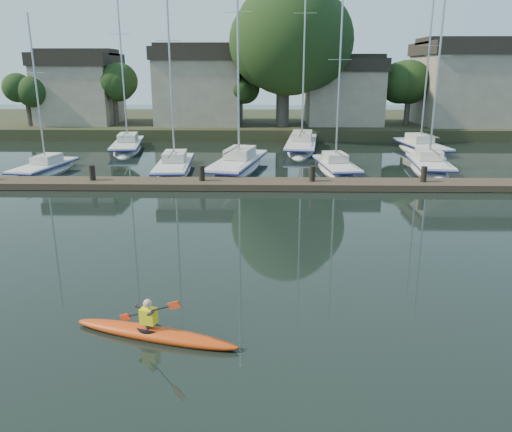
{
  "coord_description": "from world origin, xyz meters",
  "views": [
    {
      "loc": [
        0.49,
        -12.56,
        6.21
      ],
      "look_at": [
        0.14,
        4.42,
        1.2
      ],
      "focal_mm": 35.0,
      "sensor_mm": 36.0,
      "label": 1
    }
  ],
  "objects_px": {
    "sailboat_1": "(175,174)",
    "sailboat_6": "(301,151)",
    "sailboat_4": "(428,173)",
    "dock": "(257,184)",
    "sailboat_3": "(336,174)",
    "sailboat_2": "(238,172)",
    "sailboat_0": "(45,175)",
    "kayak": "(154,331)",
    "sailboat_5": "(128,152)",
    "sailboat_7": "(421,154)"
  },
  "relations": [
    {
      "from": "dock",
      "to": "sailboat_6",
      "type": "distance_m",
      "value": 14.21
    },
    {
      "from": "kayak",
      "to": "sailboat_5",
      "type": "height_order",
      "value": "sailboat_5"
    },
    {
      "from": "kayak",
      "to": "sailboat_1",
      "type": "height_order",
      "value": "sailboat_1"
    },
    {
      "from": "sailboat_1",
      "to": "sailboat_2",
      "type": "relative_size",
      "value": 0.83
    },
    {
      "from": "dock",
      "to": "sailboat_4",
      "type": "xyz_separation_m",
      "value": [
        10.93,
        5.14,
        -0.4
      ]
    },
    {
      "from": "dock",
      "to": "sailboat_5",
      "type": "distance_m",
      "value": 16.96
    },
    {
      "from": "dock",
      "to": "sailboat_2",
      "type": "height_order",
      "value": "sailboat_2"
    },
    {
      "from": "sailboat_5",
      "to": "sailboat_6",
      "type": "relative_size",
      "value": 0.86
    },
    {
      "from": "dock",
      "to": "sailboat_6",
      "type": "bearing_deg",
      "value": 76.35
    },
    {
      "from": "sailboat_4",
      "to": "sailboat_6",
      "type": "height_order",
      "value": "sailboat_6"
    },
    {
      "from": "dock",
      "to": "sailboat_7",
      "type": "xyz_separation_m",
      "value": [
        12.69,
        12.81,
        -0.41
      ]
    },
    {
      "from": "sailboat_6",
      "to": "sailboat_7",
      "type": "bearing_deg",
      "value": 0.41
    },
    {
      "from": "dock",
      "to": "sailboat_2",
      "type": "xyz_separation_m",
      "value": [
        -1.32,
        5.14,
        -0.41
      ]
    },
    {
      "from": "sailboat_1",
      "to": "sailboat_6",
      "type": "bearing_deg",
      "value": 43.52
    },
    {
      "from": "sailboat_2",
      "to": "sailboat_3",
      "type": "relative_size",
      "value": 1.39
    },
    {
      "from": "sailboat_2",
      "to": "sailboat_4",
      "type": "distance_m",
      "value": 12.25
    },
    {
      "from": "sailboat_3",
      "to": "sailboat_7",
      "type": "distance_m",
      "value": 11.2
    },
    {
      "from": "sailboat_4",
      "to": "sailboat_7",
      "type": "distance_m",
      "value": 7.88
    },
    {
      "from": "kayak",
      "to": "sailboat_4",
      "type": "bearing_deg",
      "value": 74.37
    },
    {
      "from": "sailboat_1",
      "to": "sailboat_3",
      "type": "distance_m",
      "value": 10.25
    },
    {
      "from": "sailboat_4",
      "to": "sailboat_5",
      "type": "height_order",
      "value": "sailboat_5"
    },
    {
      "from": "sailboat_0",
      "to": "sailboat_1",
      "type": "distance_m",
      "value": 8.08
    },
    {
      "from": "sailboat_3",
      "to": "sailboat_6",
      "type": "distance_m",
      "value": 9.2
    },
    {
      "from": "sailboat_0",
      "to": "sailboat_6",
      "type": "relative_size",
      "value": 0.59
    },
    {
      "from": "sailboat_3",
      "to": "sailboat_6",
      "type": "height_order",
      "value": "sailboat_6"
    },
    {
      "from": "sailboat_0",
      "to": "sailboat_1",
      "type": "relative_size",
      "value": 0.77
    },
    {
      "from": "sailboat_0",
      "to": "sailboat_5",
      "type": "relative_size",
      "value": 0.69
    },
    {
      "from": "sailboat_0",
      "to": "sailboat_6",
      "type": "height_order",
      "value": "sailboat_6"
    },
    {
      "from": "sailboat_0",
      "to": "sailboat_2",
      "type": "xyz_separation_m",
      "value": [
        12.06,
        1.24,
        -0.03
      ]
    },
    {
      "from": "sailboat_5",
      "to": "sailboat_7",
      "type": "relative_size",
      "value": 1.1
    },
    {
      "from": "sailboat_1",
      "to": "sailboat_2",
      "type": "height_order",
      "value": "sailboat_2"
    },
    {
      "from": "kayak",
      "to": "sailboat_3",
      "type": "distance_m",
      "value": 21.85
    },
    {
      "from": "sailboat_0",
      "to": "sailboat_7",
      "type": "height_order",
      "value": "sailboat_7"
    },
    {
      "from": "dock",
      "to": "sailboat_3",
      "type": "relative_size",
      "value": 2.89
    },
    {
      "from": "sailboat_3",
      "to": "sailboat_7",
      "type": "xyz_separation_m",
      "value": [
        7.76,
        8.07,
        -0.03
      ]
    },
    {
      "from": "sailboat_1",
      "to": "dock",
      "type": "bearing_deg",
      "value": -43.61
    },
    {
      "from": "sailboat_1",
      "to": "sailboat_6",
      "type": "relative_size",
      "value": 0.77
    },
    {
      "from": "kayak",
      "to": "sailboat_4",
      "type": "distance_m",
      "value": 24.8
    },
    {
      "from": "sailboat_1",
      "to": "sailboat_4",
      "type": "height_order",
      "value": "sailboat_1"
    },
    {
      "from": "sailboat_3",
      "to": "sailboat_4",
      "type": "relative_size",
      "value": 0.96
    },
    {
      "from": "sailboat_6",
      "to": "sailboat_5",
      "type": "bearing_deg",
      "value": -171.05
    },
    {
      "from": "sailboat_2",
      "to": "sailboat_6",
      "type": "xyz_separation_m",
      "value": [
        4.67,
        8.66,
        -0.0
      ]
    },
    {
      "from": "sailboat_2",
      "to": "sailboat_6",
      "type": "relative_size",
      "value": 0.93
    },
    {
      "from": "dock",
      "to": "sailboat_1",
      "type": "xyz_separation_m",
      "value": [
        -5.32,
        4.45,
        -0.39
      ]
    },
    {
      "from": "sailboat_0",
      "to": "sailboat_6",
      "type": "bearing_deg",
      "value": 38.83
    },
    {
      "from": "kayak",
      "to": "sailboat_3",
      "type": "xyz_separation_m",
      "value": [
        7.12,
        20.65,
        -0.34
      ]
    },
    {
      "from": "sailboat_2",
      "to": "sailboat_3",
      "type": "xyz_separation_m",
      "value": [
        6.25,
        -0.4,
        0.03
      ]
    },
    {
      "from": "sailboat_1",
      "to": "sailboat_3",
      "type": "xyz_separation_m",
      "value": [
        10.25,
        0.29,
        0.01
      ]
    },
    {
      "from": "sailboat_2",
      "to": "sailboat_6",
      "type": "height_order",
      "value": "sailboat_6"
    },
    {
      "from": "sailboat_5",
      "to": "sailboat_6",
      "type": "bearing_deg",
      "value": -6.51
    }
  ]
}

